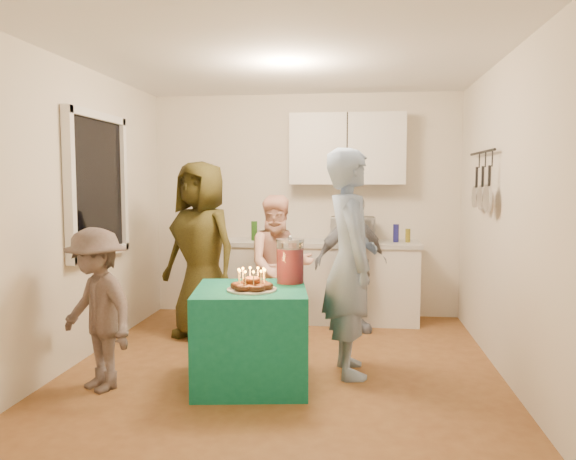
# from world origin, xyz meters

# --- Properties ---
(floor) EXTENTS (4.00, 4.00, 0.00)m
(floor) POSITION_xyz_m (0.00, 0.00, 0.00)
(floor) COLOR brown
(floor) RESTS_ON ground
(ceiling) EXTENTS (4.00, 4.00, 0.00)m
(ceiling) POSITION_xyz_m (0.00, 0.00, 2.60)
(ceiling) COLOR white
(ceiling) RESTS_ON floor
(back_wall) EXTENTS (3.60, 3.60, 0.00)m
(back_wall) POSITION_xyz_m (0.00, 2.00, 1.30)
(back_wall) COLOR silver
(back_wall) RESTS_ON floor
(left_wall) EXTENTS (4.00, 4.00, 0.00)m
(left_wall) POSITION_xyz_m (-1.80, 0.00, 1.30)
(left_wall) COLOR silver
(left_wall) RESTS_ON floor
(right_wall) EXTENTS (4.00, 4.00, 0.00)m
(right_wall) POSITION_xyz_m (1.80, 0.00, 1.30)
(right_wall) COLOR silver
(right_wall) RESTS_ON floor
(window_night) EXTENTS (0.04, 1.00, 1.20)m
(window_night) POSITION_xyz_m (-1.77, 0.30, 1.55)
(window_night) COLOR black
(window_night) RESTS_ON left_wall
(counter) EXTENTS (2.20, 0.58, 0.86)m
(counter) POSITION_xyz_m (0.20, 1.70, 0.43)
(counter) COLOR white
(counter) RESTS_ON floor
(countertop) EXTENTS (2.24, 0.62, 0.05)m
(countertop) POSITION_xyz_m (0.20, 1.70, 0.89)
(countertop) COLOR beige
(countertop) RESTS_ON counter
(upper_cabinet) EXTENTS (1.30, 0.30, 0.80)m
(upper_cabinet) POSITION_xyz_m (0.50, 1.85, 1.95)
(upper_cabinet) COLOR white
(upper_cabinet) RESTS_ON back_wall
(pot_rack) EXTENTS (0.12, 1.00, 0.60)m
(pot_rack) POSITION_xyz_m (1.72, 0.70, 1.60)
(pot_rack) COLOR black
(pot_rack) RESTS_ON right_wall
(microwave) EXTENTS (0.50, 0.34, 0.27)m
(microwave) POSITION_xyz_m (0.57, 1.70, 1.05)
(microwave) COLOR white
(microwave) RESTS_ON countertop
(party_table) EXTENTS (0.96, 0.96, 0.76)m
(party_table) POSITION_xyz_m (-0.20, -0.40, 0.38)
(party_table) COLOR #107054
(party_table) RESTS_ON floor
(donut_cake) EXTENTS (0.38, 0.38, 0.18)m
(donut_cake) POSITION_xyz_m (-0.18, -0.49, 0.85)
(donut_cake) COLOR #381C0C
(donut_cake) RESTS_ON party_table
(punch_jar) EXTENTS (0.22, 0.22, 0.34)m
(punch_jar) POSITION_xyz_m (0.08, -0.14, 0.93)
(punch_jar) COLOR #B60E20
(punch_jar) RESTS_ON party_table
(man_birthday) EXTENTS (0.57, 0.75, 1.85)m
(man_birthday) POSITION_xyz_m (0.56, -0.05, 0.93)
(man_birthday) COLOR #87A0C5
(man_birthday) RESTS_ON floor
(woman_back_left) EXTENTS (1.04, 0.91, 1.79)m
(woman_back_left) POSITION_xyz_m (-0.95, 0.87, 0.89)
(woman_back_left) COLOR brown
(woman_back_left) RESTS_ON floor
(woman_back_center) EXTENTS (0.83, 0.72, 1.45)m
(woman_back_center) POSITION_xyz_m (-0.16, 0.98, 0.72)
(woman_back_center) COLOR #EE8F7C
(woman_back_center) RESTS_ON floor
(woman_back_right) EXTENTS (0.92, 0.74, 1.46)m
(woman_back_right) POSITION_xyz_m (0.57, 1.23, 0.73)
(woman_back_right) COLOR #0F1934
(woman_back_right) RESTS_ON floor
(child_near_left) EXTENTS (0.92, 0.83, 1.24)m
(child_near_left) POSITION_xyz_m (-1.34, -0.66, 0.62)
(child_near_left) COLOR #4F423F
(child_near_left) RESTS_ON floor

